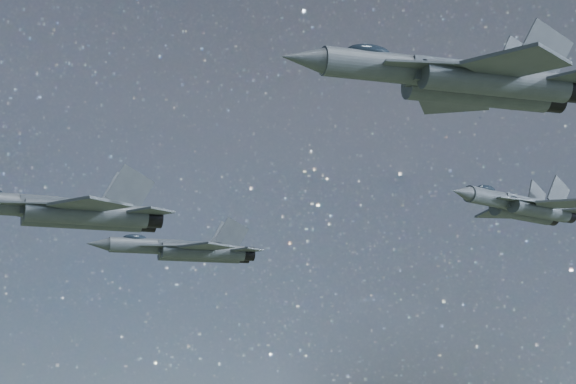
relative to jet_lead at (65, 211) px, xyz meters
name	(u,v)px	position (x,y,z in m)	size (l,w,h in m)	color
jet_lead	(65,211)	(0.00, 0.00, 0.00)	(17.56, 12.45, 4.46)	#373F45
jet_left	(188,250)	(13.92, 23.43, 0.93)	(16.73, 11.93, 4.27)	#373F45
jet_right	(463,80)	(19.69, -21.47, 4.97)	(18.43, 13.15, 4.71)	#373F45
jet_slot	(522,207)	(36.22, -0.69, 2.28)	(14.91, 9.84, 3.81)	#373F45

